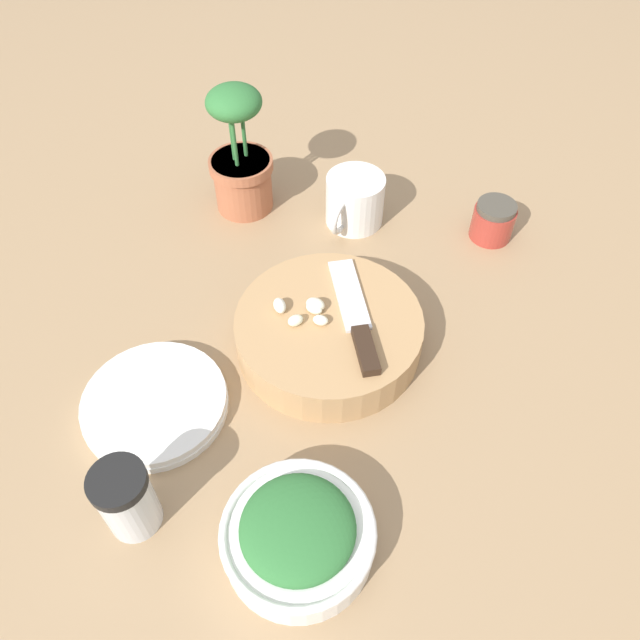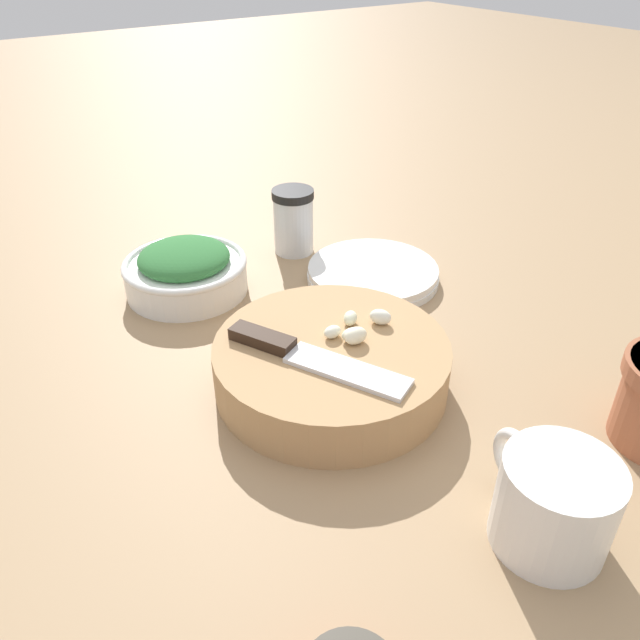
% 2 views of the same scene
% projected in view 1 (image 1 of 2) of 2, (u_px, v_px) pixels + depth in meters
% --- Properties ---
extents(ground_plane, '(5.00, 5.00, 0.00)m').
position_uv_depth(ground_plane, '(306.00, 361.00, 0.82)').
color(ground_plane, '#997A56').
extents(cutting_board, '(0.24, 0.24, 0.05)m').
position_uv_depth(cutting_board, '(329.00, 332.00, 0.82)').
color(cutting_board, tan).
rests_on(cutting_board, ground_plane).
extents(chef_knife, '(0.19, 0.11, 0.01)m').
position_uv_depth(chef_knife, '(357.00, 320.00, 0.79)').
color(chef_knife, black).
rests_on(chef_knife, cutting_board).
extents(garlic_cloves, '(0.05, 0.08, 0.02)m').
position_uv_depth(garlic_cloves, '(304.00, 310.00, 0.80)').
color(garlic_cloves, '#E5E7C3').
rests_on(garlic_cloves, cutting_board).
extents(herb_bowl, '(0.16, 0.16, 0.07)m').
position_uv_depth(herb_bowl, '(298.00, 535.00, 0.64)').
color(herb_bowl, silver).
rests_on(herb_bowl, ground_plane).
extents(spice_jar, '(0.06, 0.06, 0.10)m').
position_uv_depth(spice_jar, '(127.00, 499.00, 0.65)').
color(spice_jar, silver).
rests_on(spice_jar, ground_plane).
extents(coffee_mug, '(0.12, 0.09, 0.08)m').
position_uv_depth(coffee_mug, '(354.00, 201.00, 0.97)').
color(coffee_mug, silver).
rests_on(coffee_mug, ground_plane).
extents(plate_stack, '(0.18, 0.18, 0.02)m').
position_uv_depth(plate_stack, '(155.00, 403.00, 0.77)').
color(plate_stack, silver).
rests_on(plate_stack, ground_plane).
extents(honey_jar, '(0.06, 0.06, 0.06)m').
position_uv_depth(honey_jar, '(493.00, 221.00, 0.96)').
color(honey_jar, '#9E3328').
rests_on(honey_jar, ground_plane).
extents(potted_herb, '(0.10, 0.10, 0.21)m').
position_uv_depth(potted_herb, '(241.00, 161.00, 0.96)').
color(potted_herb, '#A35B3D').
rests_on(potted_herb, ground_plane).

